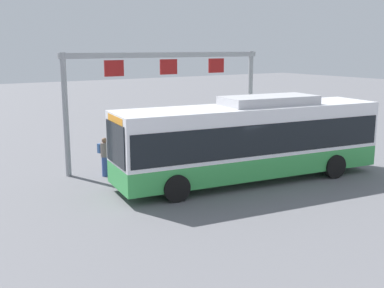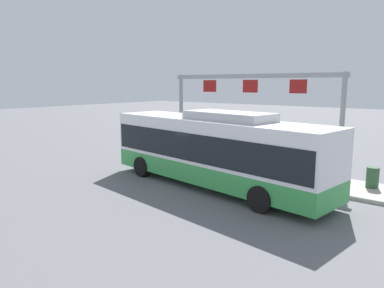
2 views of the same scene
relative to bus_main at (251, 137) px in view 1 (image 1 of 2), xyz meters
The scene contains 7 objects.
ground_plane 1.81m from the bus_main, ahead, with size 120.00×120.00×0.00m, color slate.
platform_curb 4.26m from the bus_main, 121.49° to the right, with size 10.00×2.80×0.16m, color #B2ADA3.
bus_main is the anchor object (origin of this frame).
person_boarding 4.54m from the bus_main, 58.85° to the right, with size 0.42×0.57×1.67m.
person_waiting_near 6.21m from the bus_main, 40.01° to the right, with size 0.41×0.57×1.67m.
platform_sign_gantry 5.32m from the bus_main, 78.71° to the right, with size 10.44×0.24×5.20m.
trash_bin 7.02m from the bus_main, 146.72° to the right, with size 0.52×0.52×0.90m, color #2D5133.
Camera 1 is at (12.39, 14.43, 5.42)m, focal length 44.34 mm.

